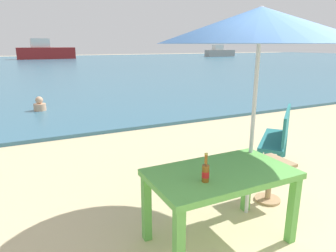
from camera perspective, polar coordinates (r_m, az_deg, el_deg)
The scene contains 9 objects.
sea_water at distance 31.60m, azimuth -21.77°, elevation 10.61°, with size 120.00×50.00×0.08m, color #386B84.
picnic_table_green at distance 3.02m, azimuth 9.87°, elevation -10.26°, with size 1.40×0.80×0.76m.
beer_bottle_amber at distance 2.70m, azimuth 7.09°, elevation -8.55°, with size 0.07×0.07×0.26m.
patio_umbrella at distance 3.35m, azimuth 16.98°, elevation 17.65°, with size 2.10×2.10×2.30m.
side_table_wood at distance 4.04m, azimuth 18.60°, elevation -8.72°, with size 0.44×0.44×0.54m.
bench_teal_center at distance 5.12m, azimuth 20.17°, elevation -1.60°, with size 1.15×1.04×0.95m.
swimmer_person at distance 9.52m, azimuth -23.01°, elevation 3.64°, with size 0.34×0.34×0.41m.
boat_barge at distance 44.20m, azimuth -22.08°, elevation 12.84°, with size 7.18×1.96×2.61m.
boat_sailboat at distance 50.73m, azimuth 9.67°, elevation 13.53°, with size 4.97×1.35×1.81m.
Camera 1 is at (-2.74, -1.42, 1.93)m, focal length 32.38 mm.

